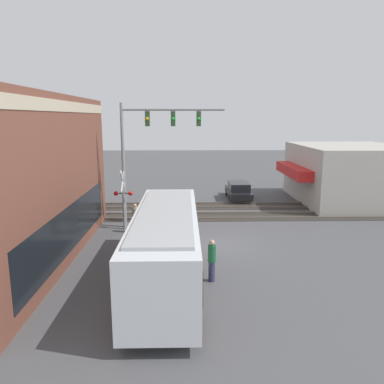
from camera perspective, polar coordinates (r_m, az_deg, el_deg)
The scene contains 10 objects.
ground_plane at distance 20.88m, azimuth 4.50°, elevation -8.05°, with size 120.00×120.00×0.00m, color #4C4C4F.
shop_building at distance 33.49m, azimuth 22.69°, elevation 2.60°, with size 9.86×9.30×4.66m.
city_bus at distance 15.70m, azimuth -3.99°, elevation -7.92°, with size 10.33×2.59×3.18m.
traffic_signal_gantry at distance 23.31m, azimuth -6.25°, elevation 8.20°, with size 0.42×6.34×7.78m.
crossing_signal at distance 23.49m, azimuth -10.42°, elevation -0.20°, with size 1.41×1.18×3.81m.
rail_track_near at distance 26.58m, azimuth 3.25°, elevation -3.70°, with size 2.60×60.00×0.15m.
rail_track_far at distance 29.68m, azimuth 2.79°, elevation -2.10°, with size 2.60×60.00×0.15m.
parked_car_black at distance 32.37m, azimuth 7.08°, elevation 0.15°, with size 4.70×1.82×1.47m.
pedestrian_near_bus at distance 16.18m, azimuth 3.04°, elevation -10.32°, with size 0.34×0.34×1.85m.
pedestrian_at_crossing at distance 22.95m, azimuth -8.65°, elevation -3.92°, with size 0.34×0.34×1.81m.
Camera 1 is at (-19.60, 2.01, 6.92)m, focal length 35.00 mm.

